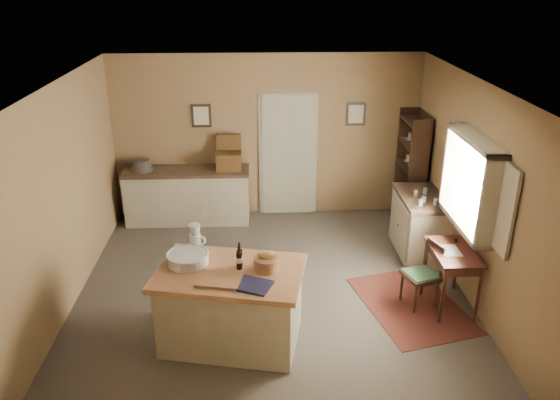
{
  "coord_description": "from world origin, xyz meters",
  "views": [
    {
      "loc": [
        -0.15,
        -6.15,
        3.91
      ],
      "look_at": [
        0.13,
        0.31,
        1.15
      ],
      "focal_mm": 35.0,
      "sensor_mm": 36.0,
      "label": 1
    }
  ],
  "objects_px": {
    "writing_desk": "(453,258)",
    "shelving_unit": "(414,170)",
    "right_cabinet": "(420,224)",
    "work_island": "(230,304)",
    "sideboard": "(188,194)",
    "desk_chair": "(421,276)"
  },
  "relations": [
    {
      "from": "work_island",
      "to": "writing_desk",
      "type": "relative_size",
      "value": 2.11
    },
    {
      "from": "writing_desk",
      "to": "shelving_unit",
      "type": "relative_size",
      "value": 0.45
    },
    {
      "from": "writing_desk",
      "to": "right_cabinet",
      "type": "xyz_separation_m",
      "value": [
        -0.0,
        1.38,
        -0.21
      ]
    },
    {
      "from": "work_island",
      "to": "desk_chair",
      "type": "xyz_separation_m",
      "value": [
        2.32,
        0.63,
        -0.07
      ]
    },
    {
      "from": "right_cabinet",
      "to": "shelving_unit",
      "type": "bearing_deg",
      "value": 81.95
    },
    {
      "from": "work_island",
      "to": "sideboard",
      "type": "height_order",
      "value": "work_island"
    },
    {
      "from": "right_cabinet",
      "to": "writing_desk",
      "type": "bearing_deg",
      "value": -89.99
    },
    {
      "from": "right_cabinet",
      "to": "shelving_unit",
      "type": "distance_m",
      "value": 1.16
    },
    {
      "from": "writing_desk",
      "to": "shelving_unit",
      "type": "height_order",
      "value": "shelving_unit"
    },
    {
      "from": "sideboard",
      "to": "shelving_unit",
      "type": "relative_size",
      "value": 1.1
    },
    {
      "from": "sideboard",
      "to": "shelving_unit",
      "type": "distance_m",
      "value": 3.69
    },
    {
      "from": "right_cabinet",
      "to": "shelving_unit",
      "type": "xyz_separation_m",
      "value": [
        0.15,
        1.05,
        0.47
      ]
    },
    {
      "from": "work_island",
      "to": "desk_chair",
      "type": "distance_m",
      "value": 2.4
    },
    {
      "from": "work_island",
      "to": "right_cabinet",
      "type": "height_order",
      "value": "work_island"
    },
    {
      "from": "desk_chair",
      "to": "work_island",
      "type": "bearing_deg",
      "value": 176.92
    },
    {
      "from": "writing_desk",
      "to": "right_cabinet",
      "type": "bearing_deg",
      "value": 90.01
    },
    {
      "from": "sideboard",
      "to": "desk_chair",
      "type": "height_order",
      "value": "sideboard"
    },
    {
      "from": "sideboard",
      "to": "right_cabinet",
      "type": "height_order",
      "value": "sideboard"
    },
    {
      "from": "work_island",
      "to": "sideboard",
      "type": "xyz_separation_m",
      "value": [
        -0.83,
        3.23,
        -0.0
      ]
    },
    {
      "from": "sideboard",
      "to": "writing_desk",
      "type": "xyz_separation_m",
      "value": [
        3.51,
        -2.63,
        0.18
      ]
    },
    {
      "from": "writing_desk",
      "to": "desk_chair",
      "type": "distance_m",
      "value": 0.45
    },
    {
      "from": "desk_chair",
      "to": "right_cabinet",
      "type": "xyz_separation_m",
      "value": [
        0.36,
        1.35,
        0.05
      ]
    }
  ]
}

